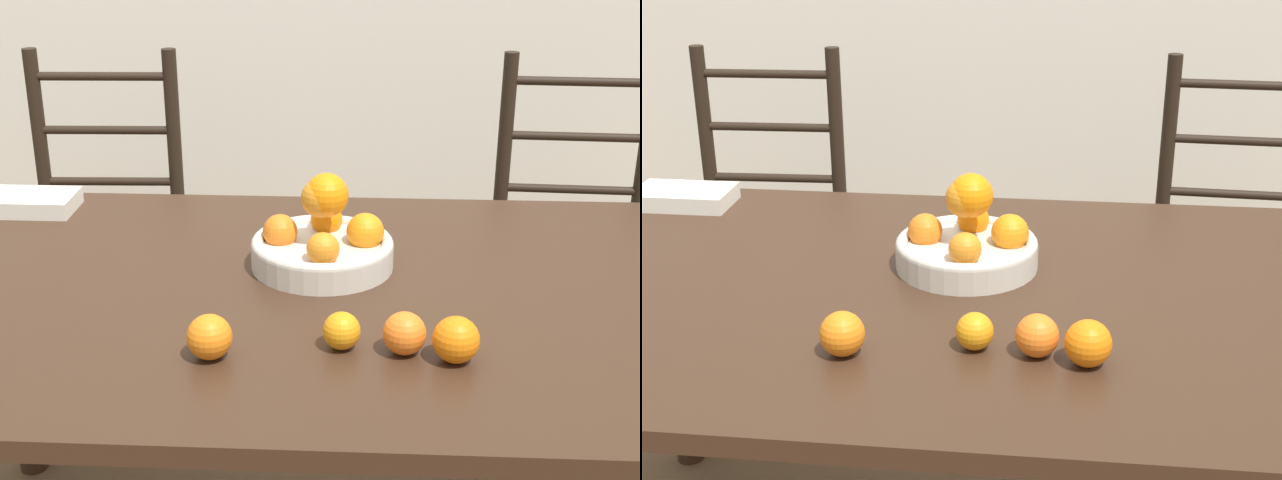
% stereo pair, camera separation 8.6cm
% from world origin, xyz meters
% --- Properties ---
extents(dining_table, '(1.60, 1.00, 0.73)m').
position_xyz_m(dining_table, '(0.00, 0.00, 0.64)').
color(dining_table, '#382316').
rests_on(dining_table, ground_plane).
extents(fruit_bowl, '(0.27, 0.27, 0.18)m').
position_xyz_m(fruit_bowl, '(0.05, 0.10, 0.78)').
color(fruit_bowl, beige).
rests_on(fruit_bowl, dining_table).
extents(orange_loose_0, '(0.07, 0.07, 0.07)m').
position_xyz_m(orange_loose_0, '(-0.11, -0.26, 0.77)').
color(orange_loose_0, orange).
rests_on(orange_loose_0, dining_table).
extents(orange_loose_1, '(0.07, 0.07, 0.07)m').
position_xyz_m(orange_loose_1, '(0.27, -0.25, 0.77)').
color(orange_loose_1, orange).
rests_on(orange_loose_1, dining_table).
extents(orange_loose_2, '(0.06, 0.06, 0.06)m').
position_xyz_m(orange_loose_2, '(0.09, -0.22, 0.76)').
color(orange_loose_2, orange).
rests_on(orange_loose_2, dining_table).
extents(orange_loose_3, '(0.07, 0.07, 0.07)m').
position_xyz_m(orange_loose_3, '(0.19, -0.23, 0.76)').
color(orange_loose_3, orange).
rests_on(orange_loose_3, dining_table).
extents(chair_left, '(0.44, 0.42, 0.99)m').
position_xyz_m(chair_left, '(-0.60, 0.80, 0.47)').
color(chair_left, black).
rests_on(chair_left, ground_plane).
extents(chair_right, '(0.44, 0.42, 0.99)m').
position_xyz_m(chair_right, '(0.69, 0.80, 0.47)').
color(chair_right, black).
rests_on(chair_right, ground_plane).
extents(book_stack, '(0.22, 0.13, 0.04)m').
position_xyz_m(book_stack, '(-0.63, 0.37, 0.75)').
color(book_stack, silver).
rests_on(book_stack, dining_table).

